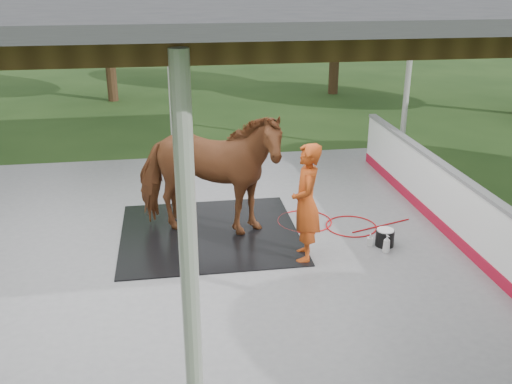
{
  "coord_description": "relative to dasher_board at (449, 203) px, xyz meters",
  "views": [
    {
      "loc": [
        -0.08,
        -8.45,
        4.38
      ],
      "look_at": [
        1.21,
        -0.13,
        1.06
      ],
      "focal_mm": 40.0,
      "sensor_mm": 36.0,
      "label": 1
    }
  ],
  "objects": [
    {
      "name": "ground",
      "position": [
        -4.6,
        0.0,
        -0.59
      ],
      "size": [
        100.0,
        100.0,
        0.0
      ],
      "primitive_type": "plane",
      "color": "#1E3814"
    },
    {
      "name": "concrete_slab",
      "position": [
        -4.6,
        0.0,
        -0.57
      ],
      "size": [
        12.0,
        10.0,
        0.05
      ],
      "primitive_type": "cube",
      "color": "slate",
      "rests_on": "ground"
    },
    {
      "name": "dasher_board",
      "position": [
        0.0,
        0.0,
        0.0
      ],
      "size": [
        0.16,
        8.0,
        1.15
      ],
      "color": "#A90E28",
      "rests_on": "concrete_slab"
    },
    {
      "name": "tree_belt",
      "position": [
        -4.3,
        0.9,
        3.2
      ],
      "size": [
        28.0,
        28.0,
        5.8
      ],
      "color": "#382314",
      "rests_on": "ground"
    },
    {
      "name": "rubber_mat",
      "position": [
        -4.1,
        0.55,
        -0.53
      ],
      "size": [
        3.05,
        2.86,
        0.02
      ],
      "primitive_type": "cube",
      "color": "black",
      "rests_on": "concrete_slab"
    },
    {
      "name": "horse",
      "position": [
        -4.1,
        0.55,
        0.58
      ],
      "size": [
        2.83,
        1.91,
        2.19
      ],
      "primitive_type": "imported",
      "rotation": [
        0.0,
        0.0,
        1.27
      ],
      "color": "brown",
      "rests_on": "rubber_mat"
    },
    {
      "name": "handler",
      "position": [
        -2.67,
        -0.56,
        0.41
      ],
      "size": [
        0.57,
        0.76,
        1.9
      ],
      "primitive_type": "imported",
      "rotation": [
        0.0,
        0.0,
        -1.75
      ],
      "color": "#AC3D12",
      "rests_on": "concrete_slab"
    },
    {
      "name": "wash_bucket",
      "position": [
        -1.25,
        -0.34,
        -0.39
      ],
      "size": [
        0.31,
        0.31,
        0.29
      ],
      "color": "black",
      "rests_on": "concrete_slab"
    },
    {
      "name": "soap_bottle_a",
      "position": [
        -1.31,
        -0.59,
        -0.39
      ],
      "size": [
        0.14,
        0.14,
        0.31
      ],
      "primitive_type": "imported",
      "rotation": [
        0.0,
        0.0,
        0.19
      ],
      "color": "silver",
      "rests_on": "concrete_slab"
    },
    {
      "name": "soap_bottle_b",
      "position": [
        -1.49,
        -0.3,
        -0.44
      ],
      "size": [
        0.12,
        0.12,
        0.21
      ],
      "primitive_type": "imported",
      "rotation": [
        0.0,
        0.0,
        -0.34
      ],
      "color": "#338CD8",
      "rests_on": "concrete_slab"
    },
    {
      "name": "hose_coil",
      "position": [
        -1.98,
        0.63,
        -0.53
      ],
      "size": [
        2.42,
        1.3,
        0.02
      ],
      "color": "#B10C10",
      "rests_on": "concrete_slab"
    }
  ]
}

